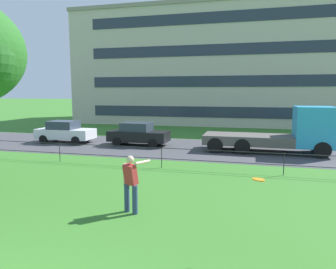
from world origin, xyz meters
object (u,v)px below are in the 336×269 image
object	(u,v)px
car_white_right	(65,132)
flatbed_truck_far_left	(286,133)
frisbee	(258,180)
person_thrower	(131,182)
apartment_building_background	(239,68)
car_black_far_right	(138,134)

from	to	relation	value
car_white_right	flatbed_truck_far_left	world-z (taller)	flatbed_truck_far_left
frisbee	person_thrower	bearing A→B (deg)	156.43
frisbee	apartment_building_background	world-z (taller)	apartment_building_background
car_black_far_right	flatbed_truck_far_left	distance (m)	9.31
frisbee	flatbed_truck_far_left	size ratio (longest dim) A/B	0.05
car_black_far_right	apartment_building_background	bearing A→B (deg)	73.48
frisbee	car_black_far_right	xyz separation A→B (m)	(-7.40, 12.88, -0.91)
person_thrower	frisbee	world-z (taller)	person_thrower
person_thrower	frisbee	xyz separation A→B (m)	(3.55, -1.55, 0.75)
person_thrower	flatbed_truck_far_left	distance (m)	12.23
car_black_far_right	apartment_building_background	world-z (taller)	apartment_building_background
car_black_far_right	apartment_building_background	size ratio (longest dim) A/B	0.11
apartment_building_background	flatbed_truck_far_left	bearing A→B (deg)	-80.03
frisbee	car_white_right	size ratio (longest dim) A/B	0.09
frisbee	car_white_right	distance (m)	18.12
car_black_far_right	person_thrower	bearing A→B (deg)	-71.24
apartment_building_background	person_thrower	bearing A→B (deg)	-93.60
frisbee	car_white_right	xyz separation A→B (m)	(-12.85, 12.74, -0.91)
car_black_far_right	car_white_right	bearing A→B (deg)	-178.56
flatbed_truck_far_left	frisbee	bearing A→B (deg)	-98.64
person_thrower	apartment_building_background	distance (m)	31.41
flatbed_truck_far_left	apartment_building_background	xyz separation A→B (m)	(-3.50, 19.92, 5.17)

